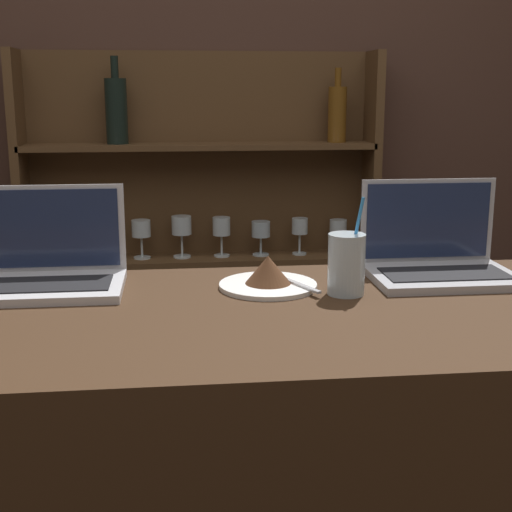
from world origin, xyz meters
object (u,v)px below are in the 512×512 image
cake_plate (268,277)px  laptop_near (45,267)px  laptop_far (438,257)px  water_glass (346,264)px

cake_plate → laptop_near: bearing=172.9°
laptop_near → cake_plate: size_ratio=1.59×
laptop_near → cake_plate: bearing=-7.1°
laptop_far → water_glass: (-0.24, -0.12, 0.02)m
laptop_near → laptop_far: 0.88m
laptop_far → cake_plate: size_ratio=1.52×
laptop_far → water_glass: size_ratio=1.58×
laptop_near → laptop_far: size_ratio=1.04×
laptop_near → water_glass: (0.63, -0.13, 0.02)m
laptop_far → cake_plate: 0.40m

